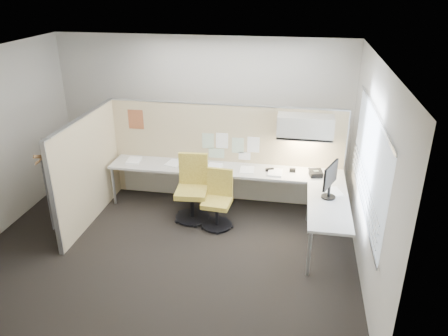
% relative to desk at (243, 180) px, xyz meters
% --- Properties ---
extents(floor, '(5.50, 4.50, 0.01)m').
position_rel_desk_xyz_m(floor, '(-0.93, -1.13, -0.61)').
color(floor, black).
rests_on(floor, ground).
extents(ceiling, '(5.50, 4.50, 0.01)m').
position_rel_desk_xyz_m(ceiling, '(-0.93, -1.13, 2.20)').
color(ceiling, white).
rests_on(ceiling, wall_back).
extents(wall_back, '(5.50, 0.02, 2.80)m').
position_rel_desk_xyz_m(wall_back, '(-0.93, 1.12, 0.80)').
color(wall_back, beige).
rests_on(wall_back, ground).
extents(wall_front, '(5.50, 0.02, 2.80)m').
position_rel_desk_xyz_m(wall_front, '(-0.93, -3.38, 0.80)').
color(wall_front, beige).
rests_on(wall_front, ground).
extents(wall_right, '(0.02, 4.50, 2.80)m').
position_rel_desk_xyz_m(wall_right, '(1.82, -1.13, 0.80)').
color(wall_right, beige).
rests_on(wall_right, ground).
extents(window_pane, '(0.01, 2.80, 1.30)m').
position_rel_desk_xyz_m(window_pane, '(1.79, -1.13, 0.95)').
color(window_pane, '#8F9CA6').
rests_on(window_pane, wall_right).
extents(partition_back, '(4.10, 0.06, 1.75)m').
position_rel_desk_xyz_m(partition_back, '(-0.38, 0.47, 0.27)').
color(partition_back, '#C8B88B').
rests_on(partition_back, floor).
extents(partition_left, '(0.06, 2.20, 1.75)m').
position_rel_desk_xyz_m(partition_left, '(-2.43, -0.63, 0.27)').
color(partition_left, '#C8B88B').
rests_on(partition_left, floor).
extents(desk, '(4.00, 2.07, 0.73)m').
position_rel_desk_xyz_m(desk, '(0.00, 0.00, 0.00)').
color(desk, beige).
rests_on(desk, floor).
extents(overhead_bin, '(0.90, 0.36, 0.38)m').
position_rel_desk_xyz_m(overhead_bin, '(0.97, 0.26, 0.91)').
color(overhead_bin, beige).
rests_on(overhead_bin, partition_back).
extents(task_light_strip, '(0.60, 0.06, 0.02)m').
position_rel_desk_xyz_m(task_light_strip, '(0.97, 0.26, 0.70)').
color(task_light_strip, '#FFEABF').
rests_on(task_light_strip, overhead_bin).
extents(pinned_papers, '(1.01, 0.00, 0.47)m').
position_rel_desk_xyz_m(pinned_papers, '(-0.30, 0.44, 0.43)').
color(pinned_papers, '#8CBF8C').
rests_on(pinned_papers, partition_back).
extents(poster, '(0.28, 0.00, 0.35)m').
position_rel_desk_xyz_m(poster, '(-1.98, 0.44, 0.82)').
color(poster, orange).
rests_on(poster, partition_back).
extents(chair_left, '(0.49, 0.50, 0.93)m').
position_rel_desk_xyz_m(chair_left, '(-0.33, -0.49, -0.17)').
color(chair_left, black).
rests_on(chair_left, floor).
extents(chair_right, '(0.57, 0.58, 1.08)m').
position_rel_desk_xyz_m(chair_right, '(-0.79, -0.31, -0.10)').
color(chair_right, black).
rests_on(chair_right, floor).
extents(monitor, '(0.22, 0.49, 0.54)m').
position_rel_desk_xyz_m(monitor, '(1.37, -0.65, 0.44)').
color(monitor, black).
rests_on(monitor, desk).
extents(phone, '(0.25, 0.23, 0.12)m').
position_rel_desk_xyz_m(phone, '(1.19, 0.09, 0.18)').
color(phone, black).
rests_on(phone, desk).
extents(stapler, '(0.14, 0.09, 0.05)m').
position_rel_desk_xyz_m(stapler, '(0.43, 0.17, 0.15)').
color(stapler, black).
rests_on(stapler, desk).
extents(tape_dispenser, '(0.10, 0.06, 0.06)m').
position_rel_desk_xyz_m(tape_dispenser, '(0.82, 0.20, 0.16)').
color(tape_dispenser, black).
rests_on(tape_dispenser, desk).
extents(coat_hook, '(0.18, 0.46, 1.38)m').
position_rel_desk_xyz_m(coat_hook, '(-2.51, -1.63, 0.81)').
color(coat_hook, silver).
rests_on(coat_hook, partition_left).
extents(paper_stack_0, '(0.26, 0.32, 0.03)m').
position_rel_desk_xyz_m(paper_stack_0, '(-1.97, 0.17, 0.14)').
color(paper_stack_0, white).
rests_on(paper_stack_0, desk).
extents(paper_stack_1, '(0.29, 0.34, 0.02)m').
position_rel_desk_xyz_m(paper_stack_1, '(-1.24, 0.18, 0.14)').
color(paper_stack_1, white).
rests_on(paper_stack_1, desk).
extents(paper_stack_2, '(0.24, 0.31, 0.05)m').
position_rel_desk_xyz_m(paper_stack_2, '(-0.51, 0.10, 0.15)').
color(paper_stack_2, white).
rests_on(paper_stack_2, desk).
extents(paper_stack_3, '(0.25, 0.31, 0.01)m').
position_rel_desk_xyz_m(paper_stack_3, '(0.05, 0.13, 0.14)').
color(paper_stack_3, white).
rests_on(paper_stack_3, desk).
extents(paper_stack_4, '(0.24, 0.30, 0.03)m').
position_rel_desk_xyz_m(paper_stack_4, '(0.53, 0.08, 0.14)').
color(paper_stack_4, white).
rests_on(paper_stack_4, desk).
extents(paper_stack_5, '(0.32, 0.36, 0.02)m').
position_rel_desk_xyz_m(paper_stack_5, '(1.45, -0.46, 0.14)').
color(paper_stack_5, white).
rests_on(paper_stack_5, desk).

